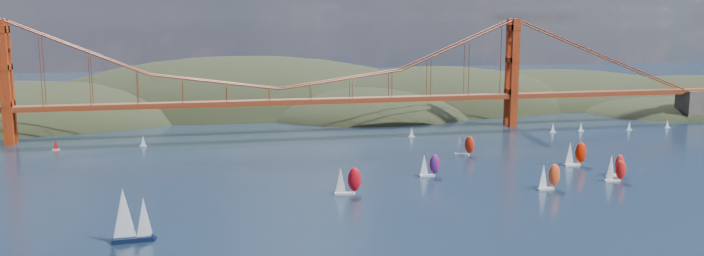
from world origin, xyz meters
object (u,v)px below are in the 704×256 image
object	(u,v)px
racer_0	(347,180)
racer_rwb	(429,165)
racer_3	(575,153)
racer_1	(549,176)
sloop_navy	(130,216)
racer_4	(615,165)
racer_2	(615,170)
racer_5	(464,145)

from	to	relation	value
racer_0	racer_rwb	bearing A→B (deg)	33.54
racer_3	racer_rwb	size ratio (longest dim) A/B	1.15
racer_1	racer_rwb	size ratio (longest dim) A/B	1.08
sloop_navy	racer_4	bearing A→B (deg)	9.28
racer_2	racer_4	bearing A→B (deg)	62.49
racer_4	racer_3	bearing A→B (deg)	94.64
racer_1	racer_2	world-z (taller)	racer_1
racer_0	racer_rwb	xyz separation A→B (m)	(33.69, 18.22, -0.46)
racer_0	racer_2	bearing A→B (deg)	3.11
racer_4	racer_1	bearing A→B (deg)	-169.01
racer_0	racer_2	size ratio (longest dim) A/B	1.16
racer_2	sloop_navy	bearing A→B (deg)	-162.84
sloop_navy	racer_2	size ratio (longest dim) A/B	1.83
racer_1	racer_3	distance (m)	41.91
racer_5	racer_0	bearing A→B (deg)	-112.30
racer_0	racer_2	world-z (taller)	racer_0
sloop_navy	racer_5	distance (m)	149.41
racer_1	racer_3	world-z (taller)	racer_3
racer_5	racer_rwb	distance (m)	42.09
racer_3	racer_rwb	bearing A→B (deg)	-176.36
sloop_navy	racer_2	distance (m)	159.21
racer_2	racer_5	bearing A→B (deg)	127.59
racer_3	racer_rwb	world-z (taller)	racer_3
racer_2	racer_5	world-z (taller)	racer_5
racer_5	racer_rwb	world-z (taller)	racer_5
racer_1	racer_rwb	bearing A→B (deg)	131.71
racer_0	racer_1	size ratio (longest dim) A/B	1.03
racer_2	racer_4	xyz separation A→B (m)	(5.13, 7.70, 0.08)
racer_2	racer_rwb	world-z (taller)	racer_rwb
racer_1	racer_2	xyz separation A→B (m)	(27.68, 4.98, -0.51)
racer_2	racer_5	xyz separation A→B (m)	(-33.28, 54.39, 0.28)
racer_5	racer_3	bearing A→B (deg)	-12.71
sloop_navy	racer_0	bearing A→B (deg)	24.17
racer_0	racer_5	xyz separation A→B (m)	(59.99, 51.09, -0.36)
racer_5	racer_1	bearing A→B (deg)	-57.33
racer_1	racer_2	size ratio (longest dim) A/B	1.13
sloop_navy	racer_2	xyz separation A→B (m)	(156.24, 30.45, -2.85)
racer_2	racer_4	world-z (taller)	racer_4
racer_rwb	racer_5	bearing A→B (deg)	48.82
racer_3	racer_4	distance (m)	19.23
racer_2	racer_3	distance (m)	26.29
racer_3	racer_5	xyz separation A→B (m)	(-33.50, 28.11, -0.53)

